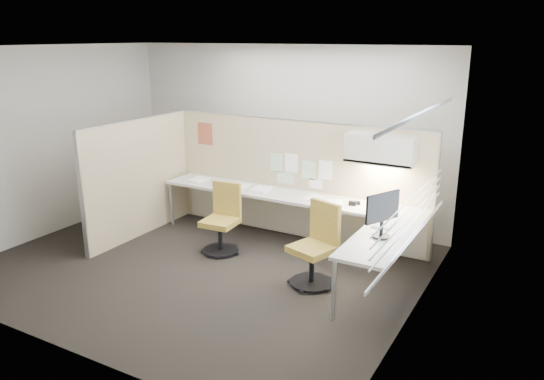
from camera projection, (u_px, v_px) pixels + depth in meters
The scene contains 27 objects.
floor at pixel (203, 265), 7.04m from camera, with size 5.50×4.50×0.01m, color black.
ceiling at pixel (194, 46), 6.24m from camera, with size 5.50×4.50×0.01m, color white.
wall_back at pixel (283, 134), 8.52m from camera, with size 5.50×0.02×2.80m, color beige.
wall_front at pixel (48, 213), 4.76m from camera, with size 5.50×0.02×2.80m, color beige.
wall_left at pixel (51, 141), 7.93m from camera, with size 0.02×4.50×2.80m, color beige.
wall_right at pixel (419, 193), 5.35m from camera, with size 0.02×4.50×2.80m, color beige.
window_pane at pixel (417, 178), 5.32m from camera, with size 0.01×2.80×1.30m, color #99A8B2.
partition_back at pixel (295, 179), 7.87m from camera, with size 4.10×0.06×1.75m, color tan.
partition_left at pixel (140, 178), 7.91m from camera, with size 0.06×2.20×1.75m, color tan.
desk at pixel (304, 209), 7.37m from camera, with size 4.00×2.07×0.73m.
overhead_bin at pixel (381, 149), 6.88m from camera, with size 0.90×0.36×0.38m, color beige.
task_light_strip at pixel (380, 165), 6.94m from camera, with size 0.60×0.06×0.02m, color #FFEABF.
pinned_papers at pixel (299, 170), 7.76m from camera, with size 1.01×0.00×0.47m.
poster at pixel (205, 134), 8.44m from camera, with size 0.28×0.00×0.35m, color #F34D1E.
chair_left at pixel (222, 221), 7.38m from camera, with size 0.50×0.51×0.96m.
chair_right at pixel (316, 248), 6.39m from camera, with size 0.59×0.60×1.00m.
monitor at pixel (382, 212), 5.91m from camera, with size 0.24×0.46×0.52m.
phone at pixel (376, 207), 6.89m from camera, with size 0.26×0.25×0.12m.
stapler at pixel (355, 203), 7.14m from camera, with size 0.14×0.04×0.05m, color black.
tape_dispenser at pixel (353, 203), 7.11m from camera, with size 0.10×0.06×0.06m, color black.
coat_hook at pixel (96, 150), 7.20m from camera, with size 0.18×0.42×1.27m.
paper_stack_0 at pixel (199, 180), 8.34m from camera, with size 0.23×0.30×0.03m, color white.
paper_stack_1 at pixel (239, 186), 7.99m from camera, with size 0.23×0.30×0.02m, color white.
paper_stack_2 at pixel (261, 189), 7.80m from camera, with size 0.23×0.30×0.03m, color white.
paper_stack_3 at pixel (314, 198), 7.43m from camera, with size 0.23×0.30×0.01m, color white.
paper_stack_4 at pixel (332, 203), 7.19m from camera, with size 0.23×0.30×0.02m, color white.
paper_stack_5 at pixel (383, 224), 6.39m from camera, with size 0.23×0.30×0.02m, color white.
Camera 1 is at (3.96, -5.20, 2.94)m, focal length 35.00 mm.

